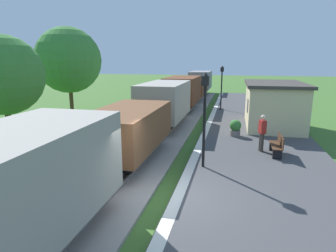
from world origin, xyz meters
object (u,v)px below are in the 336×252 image
(freight_train, at_px, (175,98))
(bench_near_hut, at_px, (278,145))
(person_waiting, at_px, (262,132))
(lamp_post_far, at_px, (222,79))
(bench_down_platform, at_px, (259,108))
(potted_planter, at_px, (235,128))
(tree_trackside_mid, at_px, (3,75))
(tree_trackside_far, at_px, (68,60))
(station_hut, at_px, (273,104))
(lamp_post_near, at_px, (205,103))

(freight_train, bearing_deg, bench_near_hut, -52.19)
(person_waiting, relative_size, lamp_post_far, 0.46)
(bench_down_platform, distance_m, person_waiting, 9.84)
(person_waiting, xyz_separation_m, potted_planter, (-1.17, 2.54, -0.46))
(freight_train, height_order, person_waiting, freight_train)
(bench_near_hut, relative_size, potted_planter, 1.64)
(potted_planter, bearing_deg, person_waiting, -65.19)
(lamp_post_far, xyz_separation_m, tree_trackside_mid, (-9.63, -13.09, 0.88))
(bench_down_platform, bearing_deg, tree_trackside_far, -162.41)
(tree_trackside_mid, bearing_deg, tree_trackside_far, 97.78)
(freight_train, distance_m, bench_near_hut, 10.37)
(freight_train, distance_m, tree_trackside_mid, 11.63)
(station_hut, distance_m, potted_planter, 3.98)
(person_waiting, bearing_deg, tree_trackside_mid, -9.50)
(lamp_post_near, distance_m, tree_trackside_mid, 9.70)
(bench_near_hut, bearing_deg, tree_trackside_far, 156.72)
(station_hut, height_order, person_waiting, station_hut)
(potted_planter, xyz_separation_m, tree_trackside_far, (-11.84, 2.93, 3.65))
(bench_down_platform, height_order, person_waiting, person_waiting)
(bench_near_hut, distance_m, tree_trackside_far, 15.32)
(freight_train, height_order, bench_down_platform, freight_train)
(freight_train, xyz_separation_m, lamp_post_near, (3.28, -10.34, 1.20))
(potted_planter, height_order, tree_trackside_far, tree_trackside_far)
(station_hut, distance_m, bench_near_hut, 6.16)
(bench_down_platform, distance_m, lamp_post_far, 4.00)
(lamp_post_far, bearing_deg, bench_down_platform, -26.43)
(lamp_post_near, bearing_deg, lamp_post_far, 90.00)
(person_waiting, relative_size, tree_trackside_mid, 0.31)
(tree_trackside_far, bearing_deg, bench_near_hut, -23.28)
(person_waiting, bearing_deg, potted_planter, -83.04)
(bench_near_hut, height_order, bench_down_platform, same)
(station_hut, xyz_separation_m, lamp_post_far, (-3.52, 5.66, 1.15))
(station_hut, distance_m, tree_trackside_far, 14.40)
(freight_train, distance_m, station_hut, 7.11)
(station_hut, bearing_deg, bench_near_hut, -94.39)
(station_hut, xyz_separation_m, bench_near_hut, (-0.47, -6.07, -0.93))
(bench_down_platform, relative_size, lamp_post_far, 0.41)
(bench_near_hut, xyz_separation_m, person_waiting, (-0.65, 0.41, 0.46))
(lamp_post_near, relative_size, lamp_post_far, 1.00)
(bench_near_hut, height_order, tree_trackside_mid, tree_trackside_mid)
(freight_train, bearing_deg, bench_down_platform, 17.99)
(bench_down_platform, xyz_separation_m, lamp_post_near, (-3.06, -12.39, 2.08))
(station_hut, height_order, bench_near_hut, station_hut)
(person_waiting, bearing_deg, bench_down_platform, -111.65)
(freight_train, distance_m, tree_trackside_far, 8.17)
(bench_near_hut, distance_m, potted_planter, 3.47)
(bench_near_hut, bearing_deg, potted_planter, 121.77)
(freight_train, bearing_deg, lamp_post_near, -72.41)
(lamp_post_near, distance_m, lamp_post_far, 13.91)
(potted_planter, distance_m, lamp_post_far, 9.11)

